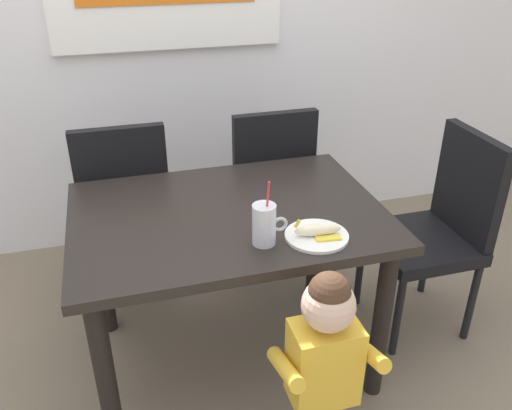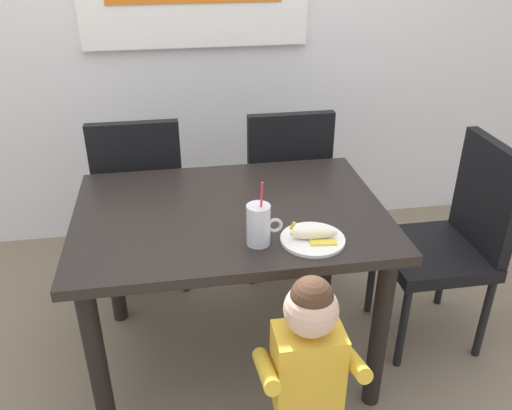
{
  "view_description": "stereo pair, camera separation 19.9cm",
  "coord_description": "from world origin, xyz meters",
  "px_view_note": "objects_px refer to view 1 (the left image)",
  "views": [
    {
      "loc": [
        -0.39,
        -1.77,
        1.76
      ],
      "look_at": [
        0.09,
        -0.09,
        0.82
      ],
      "focal_mm": 37.22,
      "sensor_mm": 36.0,
      "label": 1
    },
    {
      "loc": [
        -0.2,
        -1.82,
        1.76
      ],
      "look_at": [
        0.09,
        -0.09,
        0.82
      ],
      "focal_mm": 37.22,
      "sensor_mm": 36.0,
      "label": 2
    }
  ],
  "objects_px": {
    "dining_chair_left": "(125,200)",
    "milk_cup": "(264,227)",
    "peeled_banana": "(318,230)",
    "dining_chair_right": "(268,182)",
    "snack_plate": "(317,236)",
    "dining_chair_far": "(440,223)",
    "toddler_standing": "(325,354)",
    "dining_table": "(229,237)"
  },
  "relations": [
    {
      "from": "dining_chair_far",
      "to": "toddler_standing",
      "type": "relative_size",
      "value": 1.15
    },
    {
      "from": "dining_chair_left",
      "to": "peeled_banana",
      "type": "height_order",
      "value": "dining_chair_left"
    },
    {
      "from": "dining_chair_right",
      "to": "snack_plate",
      "type": "relative_size",
      "value": 4.17
    },
    {
      "from": "dining_chair_far",
      "to": "snack_plate",
      "type": "bearing_deg",
      "value": -68.68
    },
    {
      "from": "snack_plate",
      "to": "milk_cup",
      "type": "bearing_deg",
      "value": 175.36
    },
    {
      "from": "dining_chair_right",
      "to": "dining_chair_far",
      "type": "height_order",
      "value": "same"
    },
    {
      "from": "peeled_banana",
      "to": "dining_table",
      "type": "bearing_deg",
      "value": 133.58
    },
    {
      "from": "milk_cup",
      "to": "dining_chair_left",
      "type": "bearing_deg",
      "value": 116.84
    },
    {
      "from": "dining_chair_far",
      "to": "peeled_banana",
      "type": "relative_size",
      "value": 5.52
    },
    {
      "from": "dining_table",
      "to": "dining_chair_left",
      "type": "height_order",
      "value": "dining_chair_left"
    },
    {
      "from": "milk_cup",
      "to": "peeled_banana",
      "type": "bearing_deg",
      "value": -5.7
    },
    {
      "from": "dining_chair_left",
      "to": "dining_chair_right",
      "type": "height_order",
      "value": "same"
    },
    {
      "from": "toddler_standing",
      "to": "milk_cup",
      "type": "bearing_deg",
      "value": 106.22
    },
    {
      "from": "toddler_standing",
      "to": "dining_chair_left",
      "type": "bearing_deg",
      "value": 114.02
    },
    {
      "from": "dining_chair_left",
      "to": "toddler_standing",
      "type": "relative_size",
      "value": 1.15
    },
    {
      "from": "toddler_standing",
      "to": "peeled_banana",
      "type": "distance_m",
      "value": 0.43
    },
    {
      "from": "dining_chair_left",
      "to": "dining_chair_right",
      "type": "xyz_separation_m",
      "value": [
        0.74,
        0.0,
        0.0
      ]
    },
    {
      "from": "dining_table",
      "to": "toddler_standing",
      "type": "relative_size",
      "value": 1.45
    },
    {
      "from": "dining_table",
      "to": "dining_chair_far",
      "type": "bearing_deg",
      "value": 0.58
    },
    {
      "from": "snack_plate",
      "to": "dining_chair_left",
      "type": "bearing_deg",
      "value": 125.32
    },
    {
      "from": "dining_table",
      "to": "peeled_banana",
      "type": "relative_size",
      "value": 6.97
    },
    {
      "from": "dining_chair_left",
      "to": "dining_chair_far",
      "type": "bearing_deg",
      "value": 155.62
    },
    {
      "from": "dining_table",
      "to": "snack_plate",
      "type": "xyz_separation_m",
      "value": [
        0.26,
        -0.27,
        0.12
      ]
    },
    {
      "from": "dining_table",
      "to": "milk_cup",
      "type": "height_order",
      "value": "milk_cup"
    },
    {
      "from": "toddler_standing",
      "to": "snack_plate",
      "type": "distance_m",
      "value": 0.42
    },
    {
      "from": "peeled_banana",
      "to": "snack_plate",
      "type": "bearing_deg",
      "value": 129.23
    },
    {
      "from": "dining_chair_left",
      "to": "milk_cup",
      "type": "distance_m",
      "value": 1.04
    },
    {
      "from": "dining_table",
      "to": "milk_cup",
      "type": "distance_m",
      "value": 0.32
    },
    {
      "from": "milk_cup",
      "to": "snack_plate",
      "type": "distance_m",
      "value": 0.2
    },
    {
      "from": "snack_plate",
      "to": "toddler_standing",
      "type": "bearing_deg",
      "value": -105.21
    },
    {
      "from": "dining_chair_far",
      "to": "dining_table",
      "type": "bearing_deg",
      "value": -89.42
    },
    {
      "from": "milk_cup",
      "to": "dining_table",
      "type": "bearing_deg",
      "value": 105.24
    },
    {
      "from": "toddler_standing",
      "to": "dining_table",
      "type": "bearing_deg",
      "value": 105.8
    },
    {
      "from": "dining_table",
      "to": "dining_chair_left",
      "type": "distance_m",
      "value": 0.74
    },
    {
      "from": "dining_chair_right",
      "to": "peeled_banana",
      "type": "height_order",
      "value": "dining_chair_right"
    },
    {
      "from": "milk_cup",
      "to": "peeled_banana",
      "type": "distance_m",
      "value": 0.2
    },
    {
      "from": "peeled_banana",
      "to": "toddler_standing",
      "type": "bearing_deg",
      "value": -105.9
    },
    {
      "from": "dining_table",
      "to": "peeled_banana",
      "type": "height_order",
      "value": "peeled_banana"
    },
    {
      "from": "milk_cup",
      "to": "snack_plate",
      "type": "bearing_deg",
      "value": -4.64
    },
    {
      "from": "dining_chair_left",
      "to": "dining_chair_right",
      "type": "bearing_deg",
      "value": -179.64
    },
    {
      "from": "dining_table",
      "to": "snack_plate",
      "type": "relative_size",
      "value": 5.27
    },
    {
      "from": "dining_chair_left",
      "to": "peeled_banana",
      "type": "distance_m",
      "value": 1.14
    }
  ]
}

